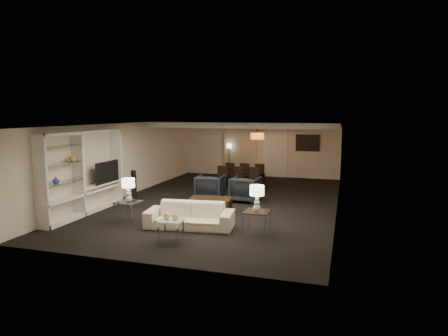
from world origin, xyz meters
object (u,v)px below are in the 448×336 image
object	(u,v)px
vase_blue	(56,180)
armchair_right	(245,189)
table_lamp_left	(128,190)
chair_fr	(260,174)
dining_table	(241,179)
side_table_left	(129,212)
marble_table	(171,230)
table_lamp_right	(257,198)
floor_lamp	(229,160)
television	(104,172)
sofa	(190,215)
pendant_light	(257,136)
vase_amber	(72,158)
coffee_table	(211,205)
chair_nl	(222,178)
armchair_left	(210,187)
floor_speaker	(134,187)
chair_nr	(253,179)
chair_fm	(246,173)
chair_fl	(231,173)
chair_nm	(237,178)
side_table_right	(257,222)

from	to	relation	value
vase_blue	armchair_right	bearing A→B (deg)	45.41
table_lamp_left	vase_blue	xyz separation A→B (m)	(-1.65, -0.71, 0.29)
chair_fr	dining_table	bearing A→B (deg)	43.53
side_table_left	marble_table	xyz separation A→B (m)	(1.70, -1.10, -0.03)
table_lamp_right	floor_lamp	world-z (taller)	floor_lamp
table_lamp_left	television	distance (m)	2.12
television	table_lamp_right	bearing A→B (deg)	-105.02
sofa	side_table_left	bearing A→B (deg)	173.26
side_table_left	table_lamp_right	xyz separation A→B (m)	(3.40, 0.00, 0.58)
pendant_light	dining_table	bearing A→B (deg)	-120.43
television	floor_lamp	size ratio (longest dim) A/B	0.77
vase_amber	marble_table	bearing A→B (deg)	-17.69
pendant_light	marble_table	distance (m)	7.82
coffee_table	table_lamp_left	size ratio (longest dim) A/B	1.94
dining_table	marble_table	bearing A→B (deg)	-89.19
pendant_light	chair_nl	world-z (taller)	pendant_light
armchair_right	table_lamp_right	world-z (taller)	table_lamp_right
sofa	dining_table	bearing A→B (deg)	85.00
armchair_right	coffee_table	bearing A→B (deg)	74.78
pendant_light	vase_amber	distance (m)	7.50
floor_lamp	television	bearing A→B (deg)	-105.58
armchair_left	dining_table	world-z (taller)	armchair_left
armchair_right	floor_speaker	distance (m)	3.55
chair_nr	floor_lamp	bearing A→B (deg)	121.88
armchair_left	floor_lamp	distance (m)	5.01
chair_fm	table_lamp_right	bearing A→B (deg)	105.98
floor_speaker	dining_table	distance (m)	4.53
pendant_light	sofa	xyz separation A→B (m)	(-0.26, -6.54, -1.60)
armchair_right	vase_amber	size ratio (longest dim) A/B	4.81
pendant_light	armchair_left	world-z (taller)	pendant_light
coffee_table	chair_fl	bearing A→B (deg)	99.11
armchair_right	vase_blue	distance (m)	5.68
chair_nm	chair_fl	distance (m)	1.43
floor_speaker	chair_nr	distance (m)	4.41
vase_blue	chair_fl	bearing A→B (deg)	70.20
armchair_right	side_table_left	xyz separation A→B (m)	(-2.30, -3.30, -0.13)
side_table_left	table_lamp_right	distance (m)	3.45
marble_table	chair_fm	size ratio (longest dim) A/B	0.58
side_table_left	floor_lamp	world-z (taller)	floor_lamp
chair_nr	chair_fr	xyz separation A→B (m)	(0.00, 1.30, 0.00)
side_table_right	television	bearing A→B (deg)	164.98
television	floor_lamp	xyz separation A→B (m)	(1.92, 6.89, -0.34)
table_lamp_left	dining_table	world-z (taller)	table_lamp_left
table_lamp_right	television	world-z (taller)	television
side_table_left	table_lamp_left	world-z (taller)	table_lamp_left
table_lamp_left	marble_table	size ratio (longest dim) A/B	1.24
vase_amber	chair_nr	distance (m)	6.52
vase_blue	chair_fr	distance (m)	8.12
floor_speaker	marble_table	bearing A→B (deg)	-32.30
armchair_right	table_lamp_left	world-z (taller)	table_lamp_left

